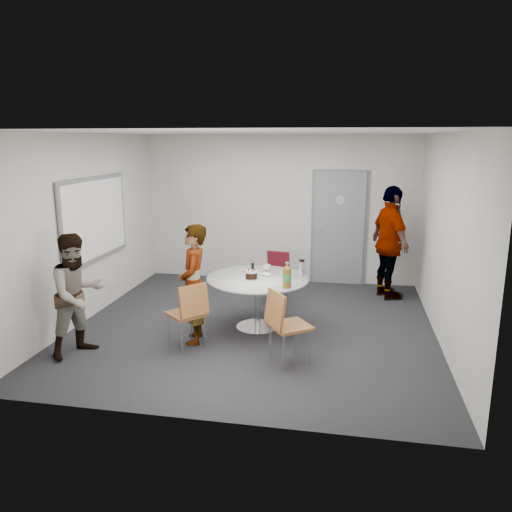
% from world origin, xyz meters
% --- Properties ---
extents(floor, '(5.00, 5.00, 0.00)m').
position_xyz_m(floor, '(0.00, 0.00, 0.00)').
color(floor, '#242428').
rests_on(floor, ground).
extents(ceiling, '(5.00, 5.00, 0.00)m').
position_xyz_m(ceiling, '(0.00, 0.00, 2.70)').
color(ceiling, silver).
rests_on(ceiling, wall_back).
extents(wall_back, '(5.00, 0.00, 5.00)m').
position_xyz_m(wall_back, '(0.00, 2.50, 1.35)').
color(wall_back, beige).
rests_on(wall_back, floor).
extents(wall_left, '(0.00, 5.00, 5.00)m').
position_xyz_m(wall_left, '(-2.50, 0.00, 1.35)').
color(wall_left, beige).
rests_on(wall_left, floor).
extents(wall_right, '(0.00, 5.00, 5.00)m').
position_xyz_m(wall_right, '(2.50, 0.00, 1.35)').
color(wall_right, beige).
rests_on(wall_right, floor).
extents(wall_front, '(5.00, 0.00, 5.00)m').
position_xyz_m(wall_front, '(0.00, -2.50, 1.35)').
color(wall_front, beige).
rests_on(wall_front, floor).
extents(door, '(1.02, 0.17, 2.12)m').
position_xyz_m(door, '(1.10, 2.48, 1.03)').
color(door, gray).
rests_on(door, wall_back).
extents(whiteboard, '(0.04, 1.90, 1.25)m').
position_xyz_m(whiteboard, '(-2.46, 0.20, 1.45)').
color(whiteboard, slate).
rests_on(whiteboard, wall_left).
extents(table, '(1.42, 1.42, 1.08)m').
position_xyz_m(table, '(0.09, -0.06, 0.64)').
color(table, silver).
rests_on(table, floor).
extents(chair_near_left, '(0.61, 0.60, 0.87)m').
position_xyz_m(chair_near_left, '(-0.66, -0.92, 0.53)').
color(chair_near_left, brown).
rests_on(chair_near_left, floor).
extents(chair_near_right, '(0.62, 0.61, 0.90)m').
position_xyz_m(chair_near_right, '(0.56, -1.14, 0.55)').
color(chair_near_right, brown).
rests_on(chair_near_right, floor).
extents(chair_far, '(0.44, 0.47, 0.82)m').
position_xyz_m(chair_far, '(0.14, 1.21, 0.50)').
color(chair_far, '#5C121D').
rests_on(chair_far, floor).
extents(person_main, '(0.49, 0.64, 1.57)m').
position_xyz_m(person_main, '(-0.67, -0.67, 0.78)').
color(person_main, '#A5C6EA').
rests_on(person_main, floor).
extents(person_left, '(0.86, 0.92, 1.52)m').
position_xyz_m(person_left, '(-1.95, -1.29, 0.76)').
color(person_left, white).
rests_on(person_left, floor).
extents(person_right, '(0.85, 1.20, 1.88)m').
position_xyz_m(person_right, '(1.95, 1.73, 0.94)').
color(person_right, black).
rests_on(person_right, floor).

